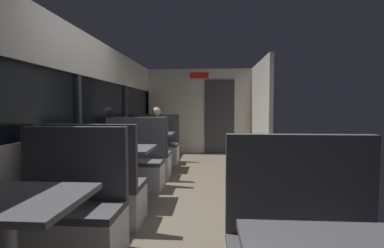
% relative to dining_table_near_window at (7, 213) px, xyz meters
% --- Properties ---
extents(ground_plane, '(3.30, 9.20, 0.02)m').
position_rel_dining_table_near_window_xyz_m(ground_plane, '(0.89, 2.09, -0.65)').
color(ground_plane, '#665B4C').
extents(carriage_window_panel_left, '(0.09, 8.48, 2.30)m').
position_rel_dining_table_near_window_xyz_m(carriage_window_panel_left, '(-0.56, 2.09, 0.47)').
color(carriage_window_panel_left, beige).
rests_on(carriage_window_panel_left, ground_plane).
extents(carriage_end_bulkhead, '(2.90, 0.11, 2.30)m').
position_rel_dining_table_near_window_xyz_m(carriage_end_bulkhead, '(0.95, 6.28, 0.50)').
color(carriage_end_bulkhead, beige).
rests_on(carriage_end_bulkhead, ground_plane).
extents(carriage_aisle_panel_right, '(0.08, 2.40, 2.30)m').
position_rel_dining_table_near_window_xyz_m(carriage_aisle_panel_right, '(2.34, 5.09, 0.51)').
color(carriage_aisle_panel_right, beige).
rests_on(carriage_aisle_panel_right, ground_plane).
extents(dining_table_near_window, '(0.90, 0.70, 0.74)m').
position_rel_dining_table_near_window_xyz_m(dining_table_near_window, '(0.00, 0.00, 0.00)').
color(dining_table_near_window, '#9E9EA3').
rests_on(dining_table_near_window, ground_plane).
extents(bench_near_window_facing_entry, '(0.95, 0.50, 1.10)m').
position_rel_dining_table_near_window_xyz_m(bench_near_window_facing_entry, '(0.00, 0.70, -0.31)').
color(bench_near_window_facing_entry, silver).
rests_on(bench_near_window_facing_entry, ground_plane).
extents(dining_table_mid_window, '(0.90, 0.70, 0.74)m').
position_rel_dining_table_near_window_xyz_m(dining_table_mid_window, '(0.00, 2.08, 0.00)').
color(dining_table_mid_window, '#9E9EA3').
rests_on(dining_table_mid_window, ground_plane).
extents(bench_mid_window_facing_end, '(0.95, 0.50, 1.10)m').
position_rel_dining_table_near_window_xyz_m(bench_mid_window_facing_end, '(0.00, 1.38, -0.31)').
color(bench_mid_window_facing_end, silver).
rests_on(bench_mid_window_facing_end, ground_plane).
extents(bench_mid_window_facing_entry, '(0.95, 0.50, 1.10)m').
position_rel_dining_table_near_window_xyz_m(bench_mid_window_facing_entry, '(0.00, 2.78, -0.31)').
color(bench_mid_window_facing_entry, silver).
rests_on(bench_mid_window_facing_entry, ground_plane).
extents(dining_table_far_window, '(0.90, 0.70, 0.74)m').
position_rel_dining_table_near_window_xyz_m(dining_table_far_window, '(0.00, 4.16, 0.00)').
color(dining_table_far_window, '#9E9EA3').
rests_on(dining_table_far_window, ground_plane).
extents(bench_far_window_facing_end, '(0.95, 0.50, 1.10)m').
position_rel_dining_table_near_window_xyz_m(bench_far_window_facing_end, '(0.00, 3.46, -0.31)').
color(bench_far_window_facing_end, silver).
rests_on(bench_far_window_facing_end, ground_plane).
extents(bench_far_window_facing_entry, '(0.95, 0.50, 1.10)m').
position_rel_dining_table_near_window_xyz_m(bench_far_window_facing_entry, '(0.00, 4.86, -0.31)').
color(bench_far_window_facing_entry, silver).
rests_on(bench_far_window_facing_entry, ground_plane).
extents(seated_passenger, '(0.47, 0.55, 1.26)m').
position_rel_dining_table_near_window_xyz_m(seated_passenger, '(0.00, 4.78, -0.10)').
color(seated_passenger, '#26262D').
rests_on(seated_passenger, ground_plane).
extents(coffee_cup_primary, '(0.07, 0.07, 0.09)m').
position_rel_dining_table_near_window_xyz_m(coffee_cup_primary, '(0.10, 1.92, 0.15)').
color(coffee_cup_primary, '#B23333').
rests_on(coffee_cup_primary, dining_table_mid_window).
extents(coffee_cup_secondary, '(0.07, 0.07, 0.09)m').
position_rel_dining_table_near_window_xyz_m(coffee_cup_secondary, '(0.16, 4.00, 0.15)').
color(coffee_cup_secondary, '#B23333').
rests_on(coffee_cup_secondary, dining_table_far_window).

